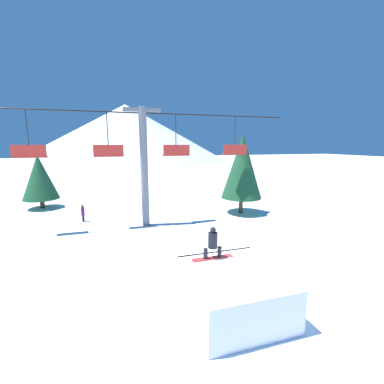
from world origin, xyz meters
name	(u,v)px	position (x,y,z in m)	size (l,w,h in m)	color
ground_plane	(267,304)	(0.00, 0.00, 0.00)	(220.00, 220.00, 0.00)	white
mountain_ridge	(126,133)	(0.00, 83.17, 9.13)	(66.48, 66.48, 18.26)	silver
snow_ramp	(233,291)	(-1.33, 0.01, 0.72)	(3.00, 3.29, 1.43)	white
snowboarder	(213,243)	(-1.64, 1.12, 2.00)	(1.55, 0.34, 1.19)	#B22D2D
chairlift	(144,159)	(-2.93, 10.17, 4.53)	(20.53, 0.50, 7.85)	slate
pine_tree_near	(242,166)	(4.81, 11.16, 3.78)	(3.19, 3.19, 6.31)	#4C3823
pine_tree_far	(39,177)	(-10.97, 17.66, 2.72)	(2.90, 2.90, 4.65)	#4C3823
distant_skier	(83,213)	(-7.15, 12.35, 0.67)	(0.24, 0.24, 1.23)	black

